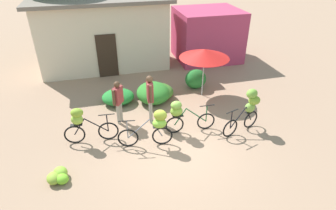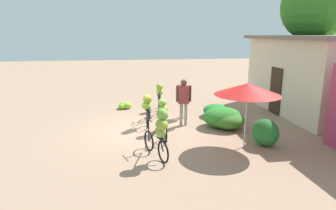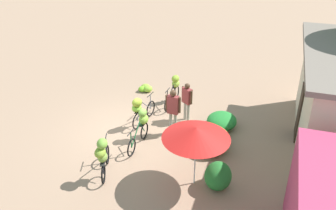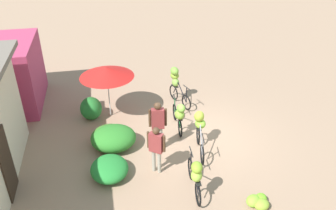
{
  "view_description": "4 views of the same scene",
  "coord_description": "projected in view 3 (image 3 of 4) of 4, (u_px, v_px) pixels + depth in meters",
  "views": [
    {
      "loc": [
        -1.88,
        -6.71,
        5.59
      ],
      "look_at": [
        0.06,
        0.79,
        1.05
      ],
      "focal_mm": 30.2,
      "sensor_mm": 36.0,
      "label": 1
    },
    {
      "loc": [
        10.19,
        -0.63,
        3.4
      ],
      "look_at": [
        0.93,
        0.78,
        1.14
      ],
      "focal_mm": 31.51,
      "sensor_mm": 36.0,
      "label": 2
    },
    {
      "loc": [
        10.48,
        4.8,
        7.4
      ],
      "look_at": [
        -0.27,
        1.41,
        1.21
      ],
      "focal_mm": 39.03,
      "sensor_mm": 36.0,
      "label": 3
    },
    {
      "loc": [
        -9.45,
        3.07,
        7.04
      ],
      "look_at": [
        0.67,
        1.03,
        1.04
      ],
      "focal_mm": 37.28,
      "sensor_mm": 36.0,
      "label": 4
    }
  ],
  "objects": [
    {
      "name": "bicycle_by_shop",
      "position": [
        103.0,
        154.0,
        10.86
      ],
      "size": [
        1.51,
        0.63,
        1.48
      ],
      "color": "black",
      "rests_on": "ground"
    },
    {
      "name": "bicycle_near_pile",
      "position": [
        139.0,
        108.0,
        13.59
      ],
      "size": [
        1.69,
        0.47,
        1.25
      ],
      "color": "black",
      "rests_on": "ground"
    },
    {
      "name": "hedge_bush_front_left",
      "position": [
        222.0,
        121.0,
        13.74
      ],
      "size": [
        1.25,
        1.11,
        0.53
      ],
      "primitive_type": "ellipsoid",
      "color": "#247C30",
      "rests_on": "ground"
    },
    {
      "name": "ground_plane",
      "position": [
        130.0,
        131.0,
        13.59
      ],
      "size": [
        60.0,
        60.0,
        0.0
      ],
      "primitive_type": "plane",
      "color": "#9C7A61"
    },
    {
      "name": "banana_pile_on_ground",
      "position": [
        146.0,
        88.0,
        16.46
      ],
      "size": [
        0.68,
        0.75,
        0.3
      ],
      "color": "#88A933",
      "rests_on": "ground"
    },
    {
      "name": "hedge_bush_mid",
      "position": [
        211.0,
        141.0,
        12.48
      ],
      "size": [
        1.4,
        1.25,
        0.63
      ],
      "primitive_type": "ellipsoid",
      "color": "#3C7227",
      "rests_on": "ground"
    },
    {
      "name": "bicycle_center_loaded",
      "position": [
        141.0,
        125.0,
        12.66
      ],
      "size": [
        1.71,
        0.35,
        1.22
      ],
      "color": "black",
      "rests_on": "ground"
    },
    {
      "name": "bicycle_leftmost",
      "position": [
        174.0,
        88.0,
        15.18
      ],
      "size": [
        1.69,
        0.41,
        1.24
      ],
      "color": "black",
      "rests_on": "ground"
    },
    {
      "name": "market_umbrella",
      "position": [
        196.0,
        133.0,
        10.19
      ],
      "size": [
        1.96,
        1.96,
        1.99
      ],
      "color": "beige",
      "rests_on": "ground"
    },
    {
      "name": "hedge_bush_front_right",
      "position": [
        209.0,
        137.0,
        12.61
      ],
      "size": [
        1.31,
        1.47,
        0.74
      ],
      "primitive_type": "ellipsoid",
      "color": "#2E7928",
      "rests_on": "ground"
    },
    {
      "name": "person_vendor",
      "position": [
        187.0,
        98.0,
        13.84
      ],
      "size": [
        0.39,
        0.49,
        1.58
      ],
      "color": "gray",
      "rests_on": "ground"
    },
    {
      "name": "person_bystander",
      "position": [
        173.0,
        107.0,
        12.95
      ],
      "size": [
        0.23,
        0.58,
        1.77
      ],
      "color": "gray",
      "rests_on": "ground"
    },
    {
      "name": "hedge_bush_by_door",
      "position": [
        218.0,
        176.0,
        10.71
      ],
      "size": [
        0.91,
        0.8,
        0.84
      ],
      "primitive_type": "ellipsoid",
      "color": "#24732D",
      "rests_on": "ground"
    }
  ]
}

